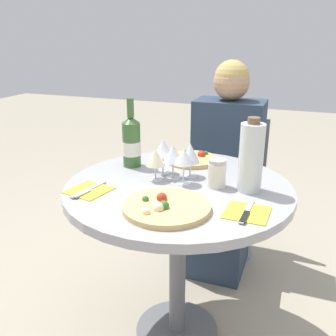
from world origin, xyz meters
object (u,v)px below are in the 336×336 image
at_px(chair_behind_diner, 228,188).
at_px(wine_bottle, 131,142).
at_px(pizza_large, 166,207).
at_px(tall_carafe, 251,157).
at_px(seated_diner, 223,178).
at_px(dining_table, 178,211).

bearing_deg(chair_behind_diner, wine_bottle, 64.74).
bearing_deg(chair_behind_diner, pizza_large, 89.54).
height_order(pizza_large, tall_carafe, tall_carafe).
distance_m(seated_diner, pizza_large, 0.95).
height_order(pizza_large, wine_bottle, wine_bottle).
bearing_deg(pizza_large, dining_table, 98.58).
distance_m(dining_table, tall_carafe, 0.39).
relative_size(pizza_large, wine_bottle, 0.99).
relative_size(chair_behind_diner, seated_diner, 0.71).
bearing_deg(chair_behind_diner, tall_carafe, 106.59).
height_order(wine_bottle, tall_carafe, wine_bottle).
bearing_deg(tall_carafe, pizza_large, -131.30).
xyz_separation_m(seated_diner, tall_carafe, (0.24, -0.65, 0.35)).
height_order(chair_behind_diner, tall_carafe, tall_carafe).
bearing_deg(seated_diner, pizza_large, 89.46).
distance_m(pizza_large, tall_carafe, 0.39).
relative_size(seated_diner, pizza_large, 3.90).
xyz_separation_m(pizza_large, wine_bottle, (-0.32, 0.38, 0.11)).
distance_m(seated_diner, tall_carafe, 0.77).
xyz_separation_m(chair_behind_diner, wine_bottle, (-0.33, -0.69, 0.45)).
xyz_separation_m(chair_behind_diner, pizza_large, (-0.01, -1.07, 0.35)).
distance_m(pizza_large, wine_bottle, 0.51).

